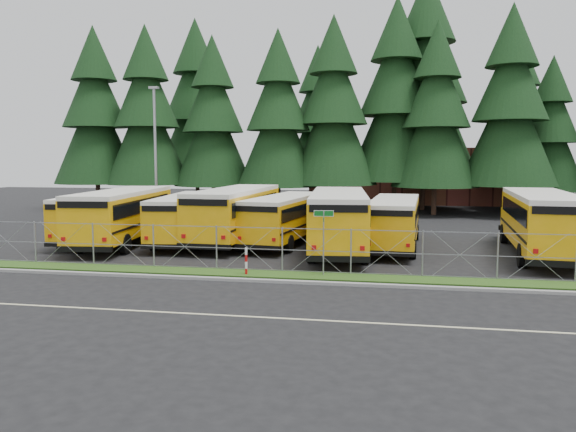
% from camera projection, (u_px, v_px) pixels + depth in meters
% --- Properties ---
extents(ground, '(120.00, 120.00, 0.00)m').
position_uv_depth(ground, '(308.00, 268.00, 25.48)').
color(ground, black).
rests_on(ground, ground).
extents(curb, '(50.00, 0.25, 0.12)m').
position_uv_depth(curb, '(297.00, 282.00, 22.44)').
color(curb, gray).
rests_on(curb, ground).
extents(grass_verge, '(50.00, 1.40, 0.06)m').
position_uv_depth(grass_verge, '(302.00, 276.00, 23.82)').
color(grass_verge, '#1F3F12').
rests_on(grass_verge, ground).
extents(road_lane_line, '(50.00, 0.12, 0.01)m').
position_uv_depth(road_lane_line, '(272.00, 318.00, 17.65)').
color(road_lane_line, beige).
rests_on(road_lane_line, ground).
extents(chainlink_fence, '(44.00, 0.10, 2.00)m').
position_uv_depth(chainlink_fence, '(305.00, 250.00, 24.40)').
color(chainlink_fence, '#92949A').
rests_on(chainlink_fence, ground).
extents(brick_building, '(22.00, 10.00, 6.00)m').
position_uv_depth(brick_building, '(412.00, 175.00, 63.24)').
color(brick_building, brown).
rests_on(brick_building, ground).
extents(bus_0, '(3.94, 11.04, 2.83)m').
position_uv_depth(bus_0, '(103.00, 217.00, 33.89)').
color(bus_0, '#E1A007').
rests_on(bus_0, ground).
extents(bus_1, '(4.04, 12.24, 3.15)m').
position_uv_depth(bus_1, '(125.00, 217.00, 32.55)').
color(bus_1, '#E1A007').
rests_on(bus_1, ground).
extents(bus_2, '(3.70, 10.91, 2.80)m').
position_uv_depth(bus_2, '(188.00, 219.00, 33.15)').
color(bus_2, '#E1A007').
rests_on(bus_2, ground).
extents(bus_3, '(3.33, 12.33, 3.21)m').
position_uv_depth(bus_3, '(237.00, 215.00, 33.26)').
color(bus_3, '#E1A007').
rests_on(bus_3, ground).
extents(bus_4, '(3.89, 10.95, 2.81)m').
position_uv_depth(bus_4, '(287.00, 220.00, 32.70)').
color(bus_4, '#E1A007').
rests_on(bus_4, ground).
extents(bus_5, '(3.96, 12.48, 3.22)m').
position_uv_depth(bus_5, '(339.00, 222.00, 29.97)').
color(bus_5, '#E1A007').
rests_on(bus_5, ground).
extents(bus_6, '(3.19, 10.72, 2.77)m').
position_uv_depth(bus_6, '(395.00, 223.00, 30.97)').
color(bus_6, '#E1A007').
rests_on(bus_6, ground).
extents(bus_east, '(3.97, 12.61, 3.25)m').
position_uv_depth(bus_east, '(540.00, 224.00, 28.64)').
color(bus_east, '#E1A007').
rests_on(bus_east, ground).
extents(street_sign, '(0.84, 0.55, 2.81)m').
position_uv_depth(street_sign, '(324.00, 229.00, 23.68)').
color(street_sign, '#92949A').
rests_on(street_sign, ground).
extents(striped_bollard, '(0.11, 0.11, 1.20)m').
position_uv_depth(striped_bollard, '(246.00, 262.00, 23.93)').
color(striped_bollard, '#B20C0C').
rests_on(striped_bollard, ground).
extents(light_standard, '(0.70, 0.35, 10.14)m').
position_uv_depth(light_standard, '(155.00, 151.00, 41.16)').
color(light_standard, '#92949A').
rests_on(light_standard, ground).
extents(conifer_0, '(7.83, 7.83, 17.31)m').
position_uv_depth(conifer_0, '(96.00, 119.00, 53.08)').
color(conifer_0, black).
rests_on(conifer_0, ground).
extents(conifer_1, '(7.77, 7.77, 17.18)m').
position_uv_depth(conifer_1, '(147.00, 119.00, 52.01)').
color(conifer_1, black).
rests_on(conifer_1, ground).
extents(conifer_2, '(7.32, 7.32, 16.18)m').
position_uv_depth(conifer_2, '(213.00, 124.00, 51.84)').
color(conifer_2, black).
rests_on(conifer_2, ground).
extents(conifer_3, '(7.40, 7.40, 16.37)m').
position_uv_depth(conifer_3, '(278.00, 122.00, 50.03)').
color(conifer_3, black).
rests_on(conifer_3, ground).
extents(conifer_4, '(7.93, 7.93, 17.53)m').
position_uv_depth(conifer_4, '(333.00, 115.00, 49.91)').
color(conifer_4, black).
rests_on(conifer_4, ground).
extents(conifer_5, '(8.79, 8.79, 19.45)m').
position_uv_depth(conifer_5, '(396.00, 105.00, 51.02)').
color(conifer_5, black).
rests_on(conifer_5, ground).
extents(conifer_6, '(7.55, 7.55, 16.69)m').
position_uv_depth(conifer_6, '(436.00, 119.00, 48.34)').
color(conifer_6, black).
rests_on(conifer_6, ground).
extents(conifer_7, '(8.06, 8.06, 17.82)m').
position_uv_depth(conifer_7, '(510.00, 111.00, 47.18)').
color(conifer_7, black).
rests_on(conifer_7, ground).
extents(conifer_8, '(6.29, 6.29, 13.92)m').
position_uv_depth(conifer_8, '(550.00, 135.00, 49.50)').
color(conifer_8, black).
rests_on(conifer_8, ground).
extents(conifer_10, '(8.88, 8.88, 19.64)m').
position_uv_depth(conifer_10, '(196.00, 112.00, 59.90)').
color(conifer_10, black).
rests_on(conifer_10, ground).
extents(conifer_11, '(7.65, 7.65, 16.92)m').
position_uv_depth(conifer_11, '(318.00, 125.00, 60.37)').
color(conifer_11, black).
rests_on(conifer_11, ground).
extents(conifer_12, '(10.04, 10.04, 22.19)m').
position_uv_depth(conifer_12, '(425.00, 92.00, 52.65)').
color(conifer_12, black).
rests_on(conifer_12, ground).
extents(conifer_13, '(7.52, 7.52, 16.64)m').
position_uv_depth(conifer_13, '(516.00, 122.00, 53.44)').
color(conifer_13, black).
rests_on(conifer_13, ground).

